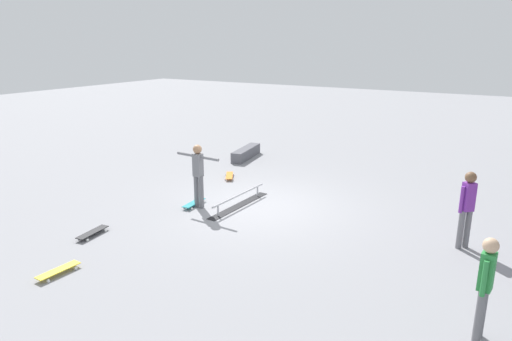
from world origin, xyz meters
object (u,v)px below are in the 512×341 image
at_px(bystander_green_shirt, 485,283).
at_px(loose_skateboard_yellow, 58,270).
at_px(skateboard_main, 194,203).
at_px(loose_skateboard_black, 92,232).
at_px(skate_ledge, 246,153).
at_px(loose_skateboard_orange, 229,176).
at_px(skater_main, 198,171).
at_px(grind_rail, 239,201).
at_px(bystander_purple_shirt, 467,206).

distance_m(bystander_green_shirt, loose_skateboard_yellow, 6.93).
height_order(skateboard_main, loose_skateboard_black, same).
bearing_deg(loose_skateboard_black, skate_ledge, -1.14).
distance_m(skateboard_main, loose_skateboard_black, 2.68).
relative_size(skate_ledge, loose_skateboard_yellow, 2.27).
distance_m(bystander_green_shirt, loose_skateboard_orange, 8.77).
bearing_deg(skater_main, skateboard_main, -2.95).
bearing_deg(skateboard_main, loose_skateboard_black, 159.24).
bearing_deg(skater_main, bystander_green_shirt, 164.78).
bearing_deg(loose_skateboard_black, loose_skateboard_yellow, -157.11).
height_order(skater_main, loose_skateboard_black, skater_main).
distance_m(grind_rail, loose_skateboard_black, 3.59).
relative_size(skate_ledge, bystander_green_shirt, 1.20).
relative_size(grind_rail, loose_skateboard_orange, 2.99).
bearing_deg(loose_skateboard_orange, bystander_green_shirt, 25.42).
height_order(skateboard_main, bystander_green_shirt, bystander_green_shirt).
distance_m(skater_main, loose_skateboard_black, 2.85).
bearing_deg(skateboard_main, loose_skateboard_orange, 8.17).
distance_m(skateboard_main, bystander_purple_shirt, 6.28).
height_order(skater_main, skateboard_main, skater_main).
xyz_separation_m(loose_skateboard_yellow, loose_skateboard_black, (-1.47, -0.84, 0.00)).
xyz_separation_m(bystander_green_shirt, bystander_purple_shirt, (-3.05, -0.58, 0.04)).
distance_m(skater_main, skateboard_main, 0.88).
bearing_deg(loose_skateboard_orange, loose_skateboard_black, -33.33).
xyz_separation_m(bystander_green_shirt, loose_skateboard_orange, (-4.73, -7.34, -0.79)).
height_order(grind_rail, loose_skateboard_yellow, grind_rail).
relative_size(grind_rail, loose_skateboard_black, 2.87).
bearing_deg(skate_ledge, loose_skateboard_black, 5.68).
bearing_deg(loose_skateboard_yellow, grind_rail, 172.35).
relative_size(loose_skateboard_yellow, loose_skateboard_black, 0.99).
bearing_deg(bystander_purple_shirt, grind_rail, 137.18).
bearing_deg(loose_skateboard_orange, bystander_purple_shirt, 44.29).
height_order(bystander_purple_shirt, loose_skateboard_black, bystander_purple_shirt).
distance_m(skater_main, bystander_purple_shirt, 6.05).
bearing_deg(skateboard_main, bystander_green_shirt, -113.48).
relative_size(bystander_green_shirt, loose_skateboard_black, 1.86).
height_order(skateboard_main, loose_skateboard_yellow, same).
xyz_separation_m(grind_rail, loose_skateboard_yellow, (4.62, -0.87, -0.06)).
xyz_separation_m(skateboard_main, loose_skateboard_black, (2.58, -0.72, 0.00)).
bearing_deg(loose_skateboard_yellow, bystander_purple_shirt, 131.73).
bearing_deg(skateboard_main, grind_rail, -64.81).
height_order(skate_ledge, loose_skateboard_orange, skate_ledge).
xyz_separation_m(grind_rail, loose_skateboard_black, (3.15, -1.71, -0.06)).
relative_size(loose_skateboard_orange, loose_skateboard_yellow, 0.97).
height_order(bystander_green_shirt, loose_skateboard_yellow, bystander_green_shirt).
distance_m(grind_rail, bystander_purple_shirt, 5.25).
bearing_deg(skater_main, loose_skateboard_black, 73.90).
xyz_separation_m(bystander_purple_shirt, loose_skateboard_black, (3.39, -6.90, -0.83)).
xyz_separation_m(bystander_purple_shirt, loose_skateboard_orange, (-1.67, -6.76, -0.83)).
distance_m(loose_skateboard_orange, loose_skateboard_black, 5.06).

